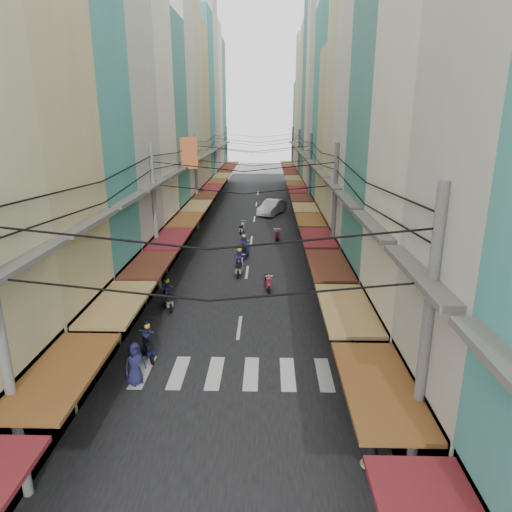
% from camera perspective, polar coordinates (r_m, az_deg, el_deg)
% --- Properties ---
extents(ground, '(160.00, 160.00, 0.00)m').
position_cam_1_polar(ground, '(23.45, -1.80, -6.84)').
color(ground, slate).
rests_on(ground, ground).
extents(road, '(10.00, 80.00, 0.02)m').
position_cam_1_polar(road, '(42.51, -0.29, 4.07)').
color(road, black).
rests_on(road, ground).
extents(sidewalk_left, '(3.00, 80.00, 0.06)m').
position_cam_1_polar(sidewalk_left, '(43.19, -8.96, 4.09)').
color(sidewalk_left, gray).
rests_on(sidewalk_left, ground).
extents(sidewalk_right, '(3.00, 80.00, 0.06)m').
position_cam_1_polar(sidewalk_right, '(42.80, 8.47, 4.00)').
color(sidewalk_right, gray).
rests_on(sidewalk_right, ground).
extents(crosswalk, '(7.55, 2.40, 0.01)m').
position_cam_1_polar(crosswalk, '(18.11, -2.90, -14.40)').
color(crosswalk, silver).
rests_on(crosswalk, ground).
extents(building_row_left, '(7.80, 67.67, 23.70)m').
position_cam_1_polar(building_row_left, '(39.10, -12.70, 16.99)').
color(building_row_left, beige).
rests_on(building_row_left, ground).
extents(building_row_right, '(7.80, 68.98, 22.59)m').
position_cam_1_polar(building_row_right, '(38.46, 11.91, 16.50)').
color(building_row_right, teal).
rests_on(building_row_right, ground).
extents(utility_poles, '(10.20, 66.13, 8.20)m').
position_cam_1_polar(utility_poles, '(36.58, -0.55, 12.42)').
color(utility_poles, slate).
rests_on(utility_poles, ground).
extents(white_car, '(5.60, 3.90, 1.84)m').
position_cam_1_polar(white_car, '(46.74, 1.99, 5.22)').
color(white_car, silver).
rests_on(white_car, ground).
extents(bicycle, '(1.78, 1.16, 1.15)m').
position_cam_1_polar(bicycle, '(22.10, 13.23, -8.85)').
color(bicycle, black).
rests_on(bicycle, ground).
extents(moving_scooters, '(6.29, 22.79, 1.91)m').
position_cam_1_polar(moving_scooters, '(28.27, -3.35, -1.51)').
color(moving_scooters, black).
rests_on(moving_scooters, ground).
extents(parked_scooters, '(12.81, 13.74, 0.95)m').
position_cam_1_polar(parked_scooters, '(19.85, 9.72, -10.23)').
color(parked_scooters, black).
rests_on(parked_scooters, ground).
extents(pedestrians, '(11.83, 20.81, 2.26)m').
position_cam_1_polar(pedestrians, '(25.94, -12.33, -2.30)').
color(pedestrians, '#261D27').
rests_on(pedestrians, ground).
extents(market_umbrella, '(2.18, 2.18, 2.30)m').
position_cam_1_polar(market_umbrella, '(21.40, 14.34, -3.91)').
color(market_umbrella, '#B2B2B7').
rests_on(market_umbrella, ground).
extents(traffic_sign, '(0.10, 0.64, 2.92)m').
position_cam_1_polar(traffic_sign, '(19.52, 12.54, -5.49)').
color(traffic_sign, slate).
rests_on(traffic_sign, ground).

